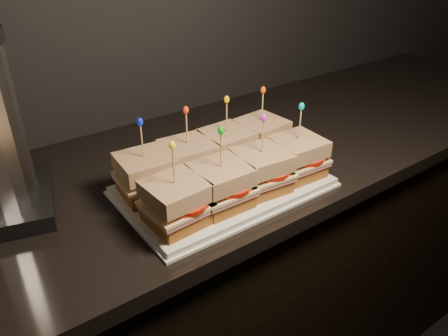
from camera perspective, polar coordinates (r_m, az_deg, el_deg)
cabinet at (r=1.40m, az=0.23°, el=-15.67°), size 2.34×0.59×0.89m
granite_slab at (r=1.12m, az=0.28°, el=1.22°), size 2.38×0.63×0.04m
platter at (r=0.95m, az=-0.00°, el=-2.42°), size 0.43×0.26×0.02m
platter_rim at (r=0.95m, az=-0.00°, el=-2.72°), size 0.44×0.28×0.01m
sandwich_0_bread_bot at (r=0.92m, az=-10.06°, el=-2.48°), size 0.11×0.11×0.03m
sandwich_0_ham at (r=0.91m, az=-10.16°, el=-1.52°), size 0.12×0.11×0.01m
sandwich_0_cheese at (r=0.90m, az=-10.20°, el=-1.14°), size 0.12×0.12×0.01m
sandwich_0_tomato at (r=0.90m, az=-9.39°, el=-0.66°), size 0.10×0.10×0.01m
sandwich_0_bread_top at (r=0.89m, az=-10.36°, el=0.49°), size 0.11×0.11×0.03m
sandwich_0_pick at (r=0.87m, az=-10.64°, el=3.22°), size 0.00×0.00×0.09m
sandwich_0_frill at (r=0.85m, az=-10.92°, el=5.94°), size 0.01×0.01×0.02m
sandwich_1_bread_bot at (r=0.96m, az=-4.63°, el=-0.61°), size 0.11×0.11×0.03m
sandwich_1_ham at (r=0.95m, az=-4.67°, el=0.33°), size 0.12×0.11×0.01m
sandwich_1_cheese at (r=0.94m, az=-4.69°, el=0.70°), size 0.12×0.12×0.01m
sandwich_1_tomato at (r=0.94m, az=-3.89°, el=1.16°), size 0.10×0.10×0.01m
sandwich_1_bread_top at (r=0.93m, az=-4.76°, el=2.28°), size 0.11×0.11×0.03m
sandwich_1_pick at (r=0.91m, az=-4.88°, el=4.93°), size 0.00×0.00×0.09m
sandwich_1_frill at (r=0.89m, az=-5.01°, el=7.56°), size 0.01×0.01×0.02m
sandwich_2_bread_bot at (r=1.01m, az=0.33°, el=1.10°), size 0.10×0.10×0.03m
sandwich_2_ham at (r=1.00m, az=0.33°, el=2.00°), size 0.11×0.11×0.01m
sandwich_2_cheese at (r=0.99m, az=0.33°, el=2.36°), size 0.12×0.11×0.01m
sandwich_2_tomato at (r=0.99m, az=1.10°, el=2.80°), size 0.10×0.10×0.01m
sandwich_2_bread_top at (r=0.98m, az=0.33°, el=3.89°), size 0.11×0.11×0.03m
sandwich_2_pick at (r=0.96m, az=0.34°, el=6.43°), size 0.00×0.00×0.09m
sandwich_2_frill at (r=0.94m, az=0.35°, el=8.94°), size 0.01×0.01×0.02m
sandwich_3_bread_bot at (r=1.06m, az=4.79°, el=2.63°), size 0.11×0.11×0.03m
sandwich_3_ham at (r=1.05m, az=4.83°, el=3.50°), size 0.12×0.11×0.01m
sandwich_3_cheese at (r=1.05m, az=4.85°, el=3.84°), size 0.12×0.12×0.01m
sandwich_3_tomato at (r=1.05m, az=5.58°, el=4.26°), size 0.10×0.10×0.01m
sandwich_3_bread_top at (r=1.04m, az=4.91°, el=5.30°), size 0.11×0.11×0.03m
sandwich_3_pick at (r=1.02m, az=5.03°, el=7.73°), size 0.00×0.00×0.09m
sandwich_3_frill at (r=1.00m, az=5.14°, el=10.11°), size 0.01×0.01×0.02m
sandwich_4_bread_bot at (r=0.83m, az=-6.20°, el=-6.18°), size 0.11×0.11×0.03m
sandwich_4_ham at (r=0.81m, az=-6.27°, el=-5.16°), size 0.12×0.11×0.01m
sandwich_4_cheese at (r=0.81m, az=-6.29°, el=-4.76°), size 0.12×0.12×0.01m
sandwich_4_tomato at (r=0.81m, az=-5.37°, el=-4.24°), size 0.10×0.10×0.01m
sandwich_4_bread_top at (r=0.79m, az=-6.41°, el=-3.01°), size 0.11×0.11×0.03m
sandwich_4_pick at (r=0.77m, az=-6.60°, el=-0.04°), size 0.00×0.00×0.09m
sandwich_4_frill at (r=0.75m, az=-6.80°, el=2.95°), size 0.01×0.01×0.02m
sandwich_5_bread_bot at (r=0.87m, az=-0.38°, el=-3.92°), size 0.10×0.10×0.03m
sandwich_5_ham at (r=0.86m, az=-0.38°, el=-2.92°), size 0.11×0.11×0.01m
sandwich_5_cheese at (r=0.86m, az=-0.38°, el=-2.53°), size 0.11×0.11×0.01m
sandwich_5_tomato at (r=0.85m, az=0.51°, el=-2.03°), size 0.10×0.10×0.01m
sandwich_5_bread_top at (r=0.84m, az=-0.39°, el=-0.83°), size 0.10×0.10×0.03m
sandwich_5_pick at (r=0.82m, az=-0.40°, el=2.03°), size 0.00×0.00×0.09m
sandwich_5_frill at (r=0.80m, az=-0.41°, el=4.90°), size 0.01×0.01×0.02m
sandwich_6_bread_bot at (r=0.92m, az=4.80°, el=-1.86°), size 0.11×0.11×0.03m
sandwich_6_ham at (r=0.91m, az=4.85°, el=-0.90°), size 0.12×0.12×0.01m
sandwich_6_cheese at (r=0.91m, az=4.86°, el=-0.52°), size 0.12×0.12×0.01m
sandwich_6_tomato at (r=0.91m, az=5.71°, el=-0.05°), size 0.10×0.10×0.01m
sandwich_6_bread_top at (r=0.90m, az=4.94°, el=1.10°), size 0.11×0.11×0.03m
sandwich_6_pick at (r=0.87m, az=5.08°, el=3.83°), size 0.00×0.00×0.09m
sandwich_6_frill at (r=0.86m, az=5.21°, el=6.55°), size 0.01×0.01×0.02m
sandwich_7_bread_bot at (r=0.98m, az=9.36°, el=-0.03°), size 0.11×0.11×0.03m
sandwich_7_ham at (r=0.97m, az=9.45°, el=0.89°), size 0.12×0.11×0.01m
sandwich_7_cheese at (r=0.97m, az=9.48°, el=1.25°), size 0.12×0.11×0.01m
sandwich_7_tomato at (r=0.97m, az=10.27°, el=1.69°), size 0.10×0.10×0.01m
sandwich_7_bread_top at (r=0.96m, az=9.62°, el=2.79°), size 0.11×0.11×0.03m
sandwich_7_pick at (r=0.94m, az=9.86°, el=5.37°), size 0.00×0.00×0.09m
sandwich_7_frill at (r=0.92m, az=10.10°, el=7.93°), size 0.01×0.01×0.02m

